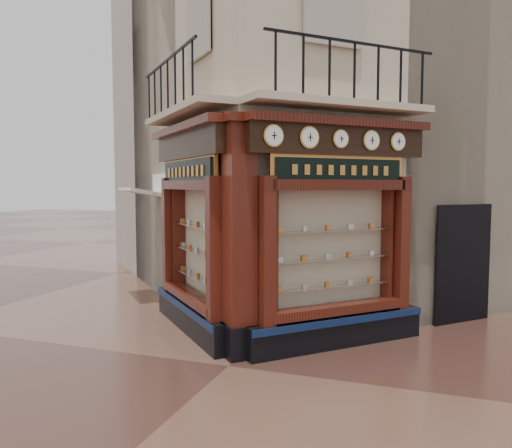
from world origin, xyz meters
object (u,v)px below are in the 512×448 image
at_px(awning, 146,301).
at_px(corner_pilaster, 240,240).
at_px(signboard_left, 187,172).
at_px(clock_b, 309,137).
at_px(clock_e, 398,142).
at_px(clock_c, 340,139).
at_px(clock_d, 371,140).
at_px(signboard_right, 340,170).
at_px(clock_a, 273,136).

bearing_deg(awning, corner_pilaster, -173.84).
bearing_deg(corner_pilaster, signboard_left, 100.25).
height_order(clock_b, clock_e, clock_b).
relative_size(clock_c, clock_e, 0.95).
xyz_separation_m(clock_d, signboard_left, (-3.40, -0.32, -0.52)).
bearing_deg(clock_d, corner_pilaster, 169.53).
bearing_deg(signboard_right, awning, 114.46).
height_order(corner_pilaster, clock_a, corner_pilaster).
xyz_separation_m(clock_b, clock_c, (0.43, 0.43, 0.00)).
bearing_deg(clock_e, clock_a, -180.00).
xyz_separation_m(clock_b, signboard_right, (0.41, 0.57, -0.52)).
xyz_separation_m(clock_d, awning, (-5.56, 1.59, -3.62)).
relative_size(corner_pilaster, clock_d, 11.38).
bearing_deg(clock_c, signboard_right, 53.94).
xyz_separation_m(corner_pilaster, clock_c, (1.48, 0.88, 1.67)).
distance_m(clock_d, clock_e, 0.59).
bearing_deg(awning, clock_a, -169.93).
bearing_deg(clock_a, awning, 100.07).
distance_m(clock_c, signboard_left, 2.99).
bearing_deg(clock_d, clock_e, 0.00).
relative_size(corner_pilaster, clock_e, 12.13).
distance_m(clock_b, clock_d, 1.26).
bearing_deg(corner_pilaster, clock_e, -8.37).
height_order(awning, signboard_left, signboard_left).
distance_m(clock_d, signboard_right, 0.77).
relative_size(corner_pilaster, clock_b, 10.97).
xyz_separation_m(clock_d, clock_e, (0.42, 0.42, 0.00)).
relative_size(clock_d, signboard_left, 0.16).
bearing_deg(clock_a, clock_e, 0.00).
bearing_deg(signboard_left, clock_c, -137.63).
height_order(clock_a, clock_b, clock_b).
bearing_deg(clock_b, signboard_left, 122.23).
distance_m(clock_e, signboard_right, 1.27).
xyz_separation_m(clock_a, clock_c, (0.90, 0.90, 0.00)).
relative_size(clock_c, signboard_right, 0.16).
bearing_deg(clock_b, clock_a, -180.00).
xyz_separation_m(corner_pilaster, signboard_left, (-1.46, 1.01, 1.15)).
distance_m(corner_pilaster, clock_c, 2.40).
distance_m(clock_b, signboard_right, 0.87).
height_order(clock_d, signboard_left, clock_d).
bearing_deg(clock_d, clock_c, -180.00).
height_order(clock_e, awning, clock_e).
height_order(corner_pilaster, clock_d, corner_pilaster).
bearing_deg(signboard_right, clock_c, -126.06).
bearing_deg(clock_a, corner_pilaster, 132.96).
height_order(corner_pilaster, awning, corner_pilaster).
bearing_deg(awning, signboard_left, -176.35).
relative_size(clock_b, clock_e, 1.11).
distance_m(clock_b, awning, 6.41).
distance_m(clock_a, clock_c, 1.27).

